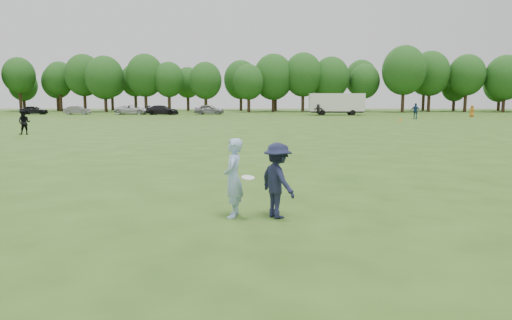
% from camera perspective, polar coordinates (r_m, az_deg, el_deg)
% --- Properties ---
extents(ground, '(200.00, 200.00, 0.00)m').
position_cam_1_polar(ground, '(9.62, -3.60, -7.53)').
color(ground, '#2A4D15').
rests_on(ground, ground).
extents(thrower, '(0.45, 0.64, 1.69)m').
position_cam_1_polar(thrower, '(9.71, -2.85, -2.26)').
color(thrower, '#97B8EA').
rests_on(thrower, ground).
extents(defender, '(1.06, 1.20, 1.61)m').
position_cam_1_polar(defender, '(9.66, 2.72, -2.57)').
color(defender, '#1A1D39').
rests_on(defender, ground).
extents(player_far_a, '(0.90, 0.74, 1.69)m').
position_cam_1_polar(player_far_a, '(35.47, -26.99, 4.20)').
color(player_far_a, black).
rests_on(player_far_a, ground).
extents(player_far_b, '(1.19, 1.04, 1.93)m').
position_cam_1_polar(player_far_b, '(58.51, 19.29, 5.79)').
color(player_far_b, navy).
rests_on(player_far_b, ground).
extents(player_far_c, '(0.90, 0.90, 1.58)m').
position_cam_1_polar(player_far_c, '(67.96, 25.38, 5.55)').
color(player_far_c, '#C16716').
rests_on(player_far_c, ground).
extents(player_far_d, '(1.61, 0.94, 1.66)m').
position_cam_1_polar(player_far_d, '(67.15, 7.79, 6.24)').
color(player_far_d, '#252525').
rests_on(player_far_d, ground).
extents(car_a, '(4.10, 1.96, 1.35)m').
position_cam_1_polar(car_a, '(78.33, -26.00, 5.63)').
color(car_a, black).
rests_on(car_a, ground).
extents(car_b, '(4.05, 1.68, 1.30)m').
position_cam_1_polar(car_b, '(75.60, -21.43, 5.81)').
color(car_b, slate).
rests_on(car_b, ground).
extents(car_c, '(5.37, 2.73, 1.45)m').
position_cam_1_polar(car_c, '(72.77, -15.18, 6.07)').
color(car_c, silver).
rests_on(car_c, ground).
extents(car_d, '(5.13, 2.62, 1.43)m').
position_cam_1_polar(car_d, '(70.67, -11.62, 6.13)').
color(car_d, black).
rests_on(car_d, ground).
extents(car_e, '(4.60, 2.08, 1.53)m').
position_cam_1_polar(car_e, '(70.91, -5.85, 6.30)').
color(car_e, gray).
rests_on(car_e, ground).
extents(field_cone, '(0.28, 0.28, 0.30)m').
position_cam_1_polar(field_cone, '(53.82, 17.60, 4.87)').
color(field_cone, '#FF640D').
rests_on(field_cone, ground).
extents(disc_in_play, '(0.30, 0.31, 0.09)m').
position_cam_1_polar(disc_in_play, '(9.38, -1.01, -2.23)').
color(disc_in_play, white).
rests_on(disc_in_play, ground).
extents(cargo_trailer, '(9.00, 2.75, 3.20)m').
position_cam_1_polar(cargo_trailer, '(69.02, 10.02, 7.02)').
color(cargo_trailer, white).
rests_on(cargo_trailer, ground).
extents(treeline, '(130.35, 18.39, 11.74)m').
position_cam_1_polar(treeline, '(86.25, 2.14, 10.24)').
color(treeline, '#332114').
rests_on(treeline, ground).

